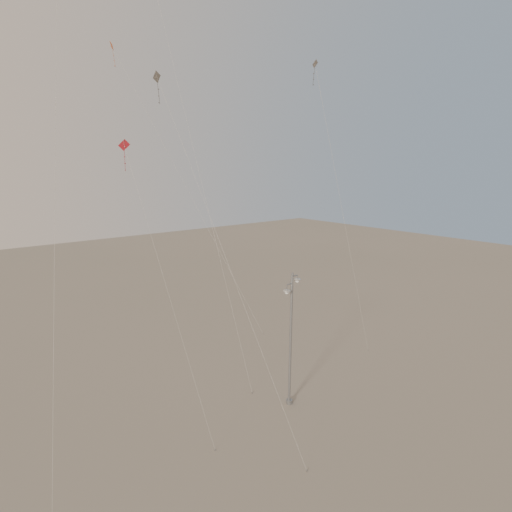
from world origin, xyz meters
TOP-DOWN VIEW (x-y plane):
  - ground at (0.00, 0.00)m, footprint 160.00×160.00m
  - street_lamp at (0.59, 2.35)m, footprint 1.61×0.67m
  - kite_1 at (-3.61, 8.35)m, footprint 0.72×15.13m
  - kite_2 at (-0.57, 16.94)m, footprint 0.87×15.04m
  - kite_3 at (-6.93, 8.11)m, footprint 1.34×8.56m
  - kite_4 at (8.31, 6.28)m, footprint 5.07×3.53m
  - kite_5 at (0.25, 21.99)m, footprint 9.05×12.40m

SIDE VIEW (x-z plane):
  - ground at x=0.00m, z-range 0.00..0.00m
  - street_lamp at x=0.59m, z-range 0.32..9.84m
  - kite_3 at x=-6.93m, z-range 4.75..22.81m
  - kite_1 at x=-3.61m, z-range 5.77..28.66m
  - kite_4 at x=8.31m, z-range 6.19..30.69m
  - kite_5 at x=0.25m, z-range 7.02..35.07m
  - kite_2 at x=-0.57m, z-range 10.65..46.26m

